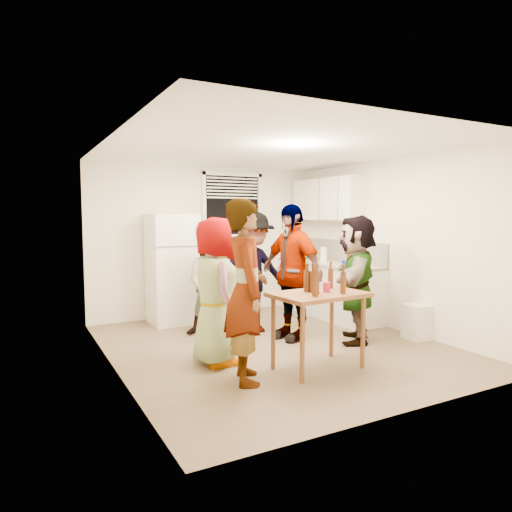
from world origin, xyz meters
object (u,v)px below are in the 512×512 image
beer_bottle_table (317,294)px  guest_orange (355,341)px  guest_back_left (211,335)px  kettle (314,261)px  guest_stripe (246,381)px  red_cup (327,292)px  blue_cup (344,267)px  guest_grey (215,363)px  refrigerator (172,269)px  trash_bin (418,321)px  wine_bottle (306,258)px  beer_bottle_counter (349,266)px  guest_back_right (253,332)px  guest_black (291,338)px  serving_table (318,368)px

beer_bottle_table → guest_orange: size_ratio=0.14×
guest_back_left → kettle: bearing=41.6°
guest_stripe → beer_bottle_table: bearing=-77.3°
red_cup → blue_cup: bearing=45.4°
guest_grey → red_cup: bearing=-119.1°
kettle → refrigerator: bearing=173.8°
guest_back_left → guest_orange: 1.98m
kettle → trash_bin: (0.24, -2.11, -0.65)m
trash_bin → red_cup: (-1.81, -0.34, 0.59)m
beer_bottle_table → wine_bottle: bearing=57.5°
kettle → beer_bottle_counter: 0.99m
red_cup → guest_back_right: 1.93m
kettle → wine_bottle: wine_bottle is taller
guest_stripe → guest_back_left: (0.38, 1.82, 0.00)m
beer_bottle_counter → red_cup: size_ratio=2.34×
red_cup → guest_back_left: 2.13m
guest_back_left → guest_back_right: guest_back_right is taller
kettle → guest_back_right: (-1.57, -0.72, -0.90)m
blue_cup → guest_black: blue_cup is taller
wine_bottle → beer_bottle_table: (-1.84, -2.89, -0.06)m
guest_stripe → guest_orange: size_ratio=1.10×
trash_bin → serving_table: (-1.92, -0.34, -0.25)m
beer_bottle_table → guest_black: (0.46, 1.22, -0.84)m
wine_bottle → blue_cup: size_ratio=2.74×
blue_cup → kettle: bearing=78.9°
kettle → beer_bottle_table: size_ratio=0.99×
kettle → guest_grey: size_ratio=0.14×
blue_cup → guest_orange: 1.21m
guest_grey → trash_bin: bearing=-92.1°
serving_table → guest_black: serving_table is taller
guest_stripe → guest_back_left: guest_back_left is taller
refrigerator → guest_grey: size_ratio=1.02×
wine_bottle → kettle: bearing=-104.3°
beer_bottle_counter → guest_grey: bearing=-163.1°
red_cup → guest_back_left: size_ratio=0.07×
guest_stripe → trash_bin: bearing=-65.2°
serving_table → trash_bin: bearing=10.1°
wine_bottle → red_cup: 3.30m
wine_bottle → guest_black: wine_bottle is taller
beer_bottle_table → guest_back_left: beer_bottle_table is taller
wine_bottle → beer_bottle_counter: wine_bottle is taller
guest_stripe → guest_back_right: bearing=-11.1°
guest_grey → guest_black: guest_grey is taller
wine_bottle → beer_bottle_counter: bearing=-96.2°
guest_back_right → guest_black: bearing=-61.3°
beer_bottle_table → guest_black: bearing=69.4°
blue_cup → guest_stripe: 2.83m
red_cup → guest_orange: red_cup is taller
blue_cup → beer_bottle_table: size_ratio=0.46×
serving_table → guest_grey: size_ratio=0.60×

